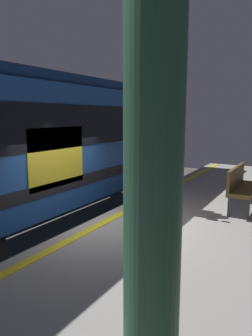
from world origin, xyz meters
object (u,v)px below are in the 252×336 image
(station_column, at_px, (154,100))
(handbag, at_px, (136,201))
(bench, at_px, (242,187))
(train_carriage, at_px, (65,138))
(passenger, at_px, (148,159))

(station_column, bearing_deg, handbag, -150.07)
(station_column, relative_size, bench, 2.80)
(handbag, xyz_separation_m, bench, (-1.14, 1.86, 0.29))
(handbag, relative_size, station_column, 0.11)
(train_carriage, xyz_separation_m, station_column, (4.85, 4.96, 0.68))
(train_carriage, relative_size, handbag, 23.81)
(passenger, height_order, bench, passenger)
(train_carriage, distance_m, handbag, 3.14)
(passenger, relative_size, station_column, 0.43)
(passenger, xyz_separation_m, station_column, (4.24, 2.14, 0.98))
(passenger, bearing_deg, bench, 112.36)
(train_carriage, height_order, passenger, train_carriage)
(passenger, bearing_deg, handbag, -9.63)
(train_carriage, relative_size, passenger, 5.83)
(train_carriage, distance_m, station_column, 6.97)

